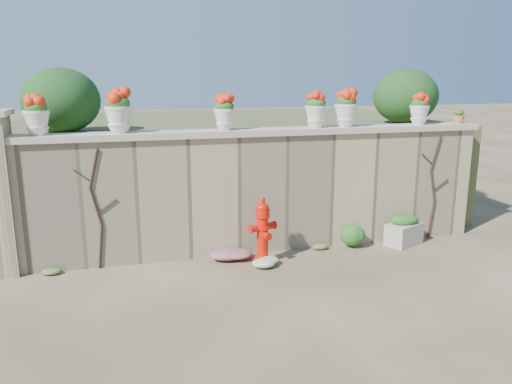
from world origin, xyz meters
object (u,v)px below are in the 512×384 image
object	(u,v)px
fire_hydrant	(263,231)
terracotta_pot	(459,117)
planter_box	(404,231)
urn_pot_0	(37,115)

from	to	relation	value
fire_hydrant	terracotta_pot	bearing A→B (deg)	-7.03
planter_box	urn_pot_0	world-z (taller)	urn_pot_0
planter_box	terracotta_pot	world-z (taller)	terracotta_pot
fire_hydrant	terracotta_pot	distance (m)	4.34
fire_hydrant	urn_pot_0	bearing A→B (deg)	151.99
urn_pot_0	terracotta_pot	size ratio (longest dim) A/B	2.38
terracotta_pot	planter_box	bearing A→B (deg)	-160.79
fire_hydrant	planter_box	size ratio (longest dim) A/B	1.43
fire_hydrant	planter_box	distance (m)	2.73
fire_hydrant	terracotta_pot	xyz separation A→B (m)	(3.95, 0.66, 1.66)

